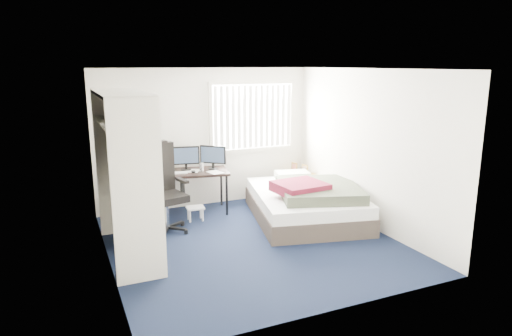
{
  "coord_description": "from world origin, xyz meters",
  "views": [
    {
      "loc": [
        -2.5,
        -5.79,
        2.57
      ],
      "look_at": [
        0.24,
        0.4,
        1.02
      ],
      "focal_mm": 32.0,
      "sensor_mm": 36.0,
      "label": 1
    }
  ],
  "objects": [
    {
      "name": "window_assembly",
      "position": [
        0.9,
        2.04,
        1.6
      ],
      "size": [
        1.72,
        0.09,
        1.32
      ],
      "color": "white",
      "rests_on": "ground"
    },
    {
      "name": "nightstand",
      "position": [
        1.75,
        1.77,
        0.44
      ],
      "size": [
        0.58,
        0.81,
        0.68
      ],
      "color": "brown",
      "rests_on": "ground"
    },
    {
      "name": "office_chair",
      "position": [
        -1.06,
        1.04,
        0.54
      ],
      "size": [
        0.8,
        0.8,
        1.4
      ],
      "color": "black",
      "rests_on": "ground"
    },
    {
      "name": "room_shell",
      "position": [
        0.0,
        0.0,
        1.51
      ],
      "size": [
        4.2,
        4.2,
        4.2
      ],
      "color": "silver",
      "rests_on": "ground"
    },
    {
      "name": "desk",
      "position": [
        -0.53,
        1.75,
        0.78
      ],
      "size": [
        1.61,
        0.96,
        1.21
      ],
      "color": "black",
      "rests_on": "ground"
    },
    {
      "name": "pine_box",
      "position": [
        -1.65,
        -0.32,
        0.14
      ],
      "size": [
        0.43,
        0.37,
        0.28
      ],
      "primitive_type": "cube",
      "rotation": [
        0.0,
        0.0,
        -0.3
      ],
      "color": "tan",
      "rests_on": "ground"
    },
    {
      "name": "bed",
      "position": [
        1.26,
        0.59,
        0.3
      ],
      "size": [
        2.12,
        2.54,
        0.72
      ],
      "color": "#3B312A",
      "rests_on": "ground"
    },
    {
      "name": "closet",
      "position": [
        -1.67,
        0.27,
        1.35
      ],
      "size": [
        0.64,
        1.84,
        2.22
      ],
      "color": "beige",
      "rests_on": "ground"
    },
    {
      "name": "footstool",
      "position": [
        -0.49,
        1.27,
        0.18
      ],
      "size": [
        0.31,
        0.26,
        0.24
      ],
      "color": "white",
      "rests_on": "ground"
    },
    {
      "name": "ground",
      "position": [
        0.0,
        0.0,
        0.0
      ],
      "size": [
        4.2,
        4.2,
        0.0
      ],
      "primitive_type": "plane",
      "color": "black",
      "rests_on": "ground"
    }
  ]
}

